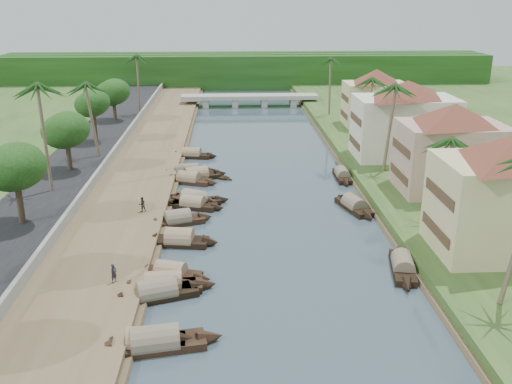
{
  "coord_description": "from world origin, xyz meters",
  "views": [
    {
      "loc": [
        -4.21,
        -45.41,
        21.85
      ],
      "look_at": [
        -1.5,
        11.87,
        2.0
      ],
      "focal_mm": 40.0,
      "sensor_mm": 36.0,
      "label": 1
    }
  ],
  "objects_px": {
    "building_near": "(511,193)",
    "sampan_0": "(155,343)",
    "person_near": "(114,273)",
    "sampan_1": "(146,342)",
    "bridge": "(250,98)"
  },
  "relations": [
    {
      "from": "bridge",
      "to": "person_near",
      "type": "relative_size",
      "value": 18.19
    },
    {
      "from": "building_near",
      "to": "sampan_0",
      "type": "distance_m",
      "value": 31.02
    },
    {
      "from": "sampan_1",
      "to": "building_near",
      "type": "bearing_deg",
      "value": 17.16
    },
    {
      "from": "person_near",
      "to": "sampan_1",
      "type": "bearing_deg",
      "value": -120.34
    },
    {
      "from": "sampan_1",
      "to": "sampan_0",
      "type": "bearing_deg",
      "value": -15.13
    },
    {
      "from": "building_near",
      "to": "sampan_0",
      "type": "height_order",
      "value": "building_near"
    },
    {
      "from": "building_near",
      "to": "sampan_0",
      "type": "bearing_deg",
      "value": -158.15
    },
    {
      "from": "sampan_0",
      "to": "bridge",
      "type": "bearing_deg",
      "value": 73.86
    },
    {
      "from": "sampan_1",
      "to": "person_near",
      "type": "bearing_deg",
      "value": 109.96
    },
    {
      "from": "sampan_0",
      "to": "sampan_1",
      "type": "distance_m",
      "value": 0.62
    },
    {
      "from": "sampan_1",
      "to": "person_near",
      "type": "xyz_separation_m",
      "value": [
        -3.43,
        7.71,
        1.16
      ]
    },
    {
      "from": "sampan_0",
      "to": "person_near",
      "type": "xyz_separation_m",
      "value": [
        -4.05,
        7.83,
        1.15
      ]
    },
    {
      "from": "sampan_0",
      "to": "sampan_1",
      "type": "xyz_separation_m",
      "value": [
        -0.61,
        0.12,
        -0.01
      ]
    },
    {
      "from": "sampan_1",
      "to": "person_near",
      "type": "distance_m",
      "value": 8.52
    },
    {
      "from": "bridge",
      "to": "person_near",
      "type": "distance_m",
      "value": 78.64
    }
  ]
}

